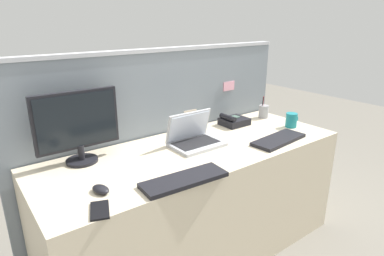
# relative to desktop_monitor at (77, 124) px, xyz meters

# --- Properties ---
(ground_plane) EXTENTS (10.00, 10.00, 0.00)m
(ground_plane) POSITION_rel_desktop_monitor_xyz_m (0.63, -0.24, -0.97)
(ground_plane) COLOR slate
(desk) EXTENTS (1.93, 0.72, 0.75)m
(desk) POSITION_rel_desktop_monitor_xyz_m (0.63, -0.24, -0.59)
(desk) COLOR beige
(desk) RESTS_ON ground_plane
(cubicle_divider) EXTENTS (2.07, 0.08, 1.33)m
(cubicle_divider) POSITION_rel_desktop_monitor_xyz_m (0.63, 0.16, -0.30)
(cubicle_divider) COLOR gray
(cubicle_divider) RESTS_ON ground_plane
(desktop_monitor) EXTENTS (0.45, 0.17, 0.40)m
(desktop_monitor) POSITION_rel_desktop_monitor_xyz_m (0.00, 0.00, 0.00)
(desktop_monitor) COLOR black
(desktop_monitor) RESTS_ON desk
(laptop) EXTENTS (0.31, 0.23, 0.21)m
(laptop) POSITION_rel_desktop_monitor_xyz_m (0.65, -0.17, -0.17)
(laptop) COLOR #B2B5BC
(laptop) RESTS_ON desk
(desk_phone) EXTENTS (0.19, 0.16, 0.09)m
(desk_phone) POSITION_rel_desktop_monitor_xyz_m (1.13, -0.04, -0.19)
(desk_phone) COLOR black
(desk_phone) RESTS_ON desk
(keyboard_main) EXTENTS (0.42, 0.19, 0.02)m
(keyboard_main) POSITION_rel_desktop_monitor_xyz_m (1.13, -0.46, -0.21)
(keyboard_main) COLOR black
(keyboard_main) RESTS_ON desk
(keyboard_spare) EXTENTS (0.45, 0.18, 0.02)m
(keyboard_spare) POSITION_rel_desktop_monitor_xyz_m (0.32, -0.54, -0.21)
(keyboard_spare) COLOR black
(keyboard_spare) RESTS_ON desk
(computer_mouse_right_hand) EXTENTS (0.08, 0.11, 0.03)m
(computer_mouse_right_hand) POSITION_rel_desktop_monitor_xyz_m (-0.05, -0.39, -0.20)
(computer_mouse_right_hand) COLOR black
(computer_mouse_right_hand) RESTS_ON desk
(pen_cup) EXTENTS (0.08, 0.08, 0.17)m
(pen_cup) POSITION_rel_desktop_monitor_xyz_m (1.46, -0.04, -0.17)
(pen_cup) COLOR #99999E
(pen_cup) RESTS_ON desk
(cell_phone_black_slab) EXTENTS (0.12, 0.16, 0.01)m
(cell_phone_black_slab) POSITION_rel_desktop_monitor_xyz_m (-0.11, -0.54, -0.21)
(cell_phone_black_slab) COLOR black
(cell_phone_black_slab) RESTS_ON desk
(coffee_mug) EXTENTS (0.12, 0.08, 0.10)m
(coffee_mug) POSITION_rel_desktop_monitor_xyz_m (1.44, -0.32, -0.17)
(coffee_mug) COLOR #197A84
(coffee_mug) RESTS_ON desk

